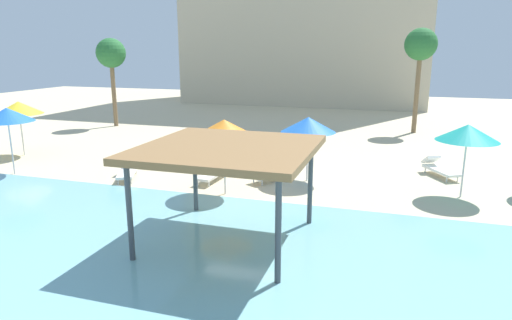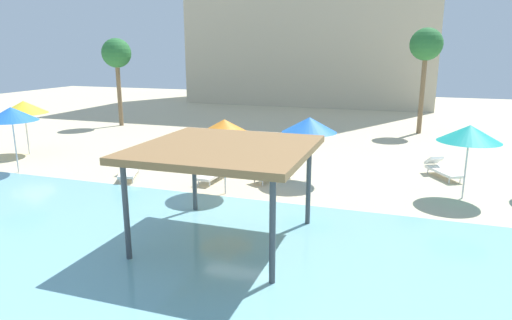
{
  "view_description": "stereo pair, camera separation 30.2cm",
  "coord_description": "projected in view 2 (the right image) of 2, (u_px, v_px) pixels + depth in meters",
  "views": [
    {
      "loc": [
        4.68,
        -12.27,
        4.99
      ],
      "look_at": [
        0.2,
        2.0,
        1.3
      ],
      "focal_mm": 31.43,
      "sensor_mm": 36.0,
      "label": 1
    },
    {
      "loc": [
        4.97,
        -12.17,
        4.99
      ],
      "look_at": [
        0.2,
        2.0,
        1.3
      ],
      "focal_mm": 31.43,
      "sensor_mm": 36.0,
      "label": 2
    }
  ],
  "objects": [
    {
      "name": "palm_tree_2",
      "position": [
        426.0,
        47.0,
        26.3
      ],
      "size": [
        1.9,
        1.9,
        6.25
      ],
      "color": "brown",
      "rests_on": "ground"
    },
    {
      "name": "lounge_chair_4",
      "position": [
        243.0,
        157.0,
        19.97
      ],
      "size": [
        0.66,
        1.91,
        0.74
      ],
      "rotation": [
        0.0,
        0.0,
        -1.6
      ],
      "color": "white",
      "rests_on": "ground"
    },
    {
      "name": "beach_umbrella_blue_5",
      "position": [
        309.0,
        125.0,
        16.98
      ],
      "size": [
        2.1,
        2.1,
        2.51
      ],
      "color": "silver",
      "rests_on": "ground"
    },
    {
      "name": "palm_tree_0",
      "position": [
        117.0,
        55.0,
        29.23
      ],
      "size": [
        1.9,
        1.9,
        5.73
      ],
      "color": "brown",
      "rests_on": "ground"
    },
    {
      "name": "shade_pavilion",
      "position": [
        225.0,
        151.0,
        11.46
      ],
      "size": [
        4.33,
        4.33,
        2.62
      ],
      "color": "#42474C",
      "rests_on": "ground"
    },
    {
      "name": "lounge_chair_2",
      "position": [
        441.0,
        169.0,
        18.01
      ],
      "size": [
        1.48,
        1.94,
        0.74
      ],
      "rotation": [
        0.0,
        0.0,
        -1.04
      ],
      "color": "white",
      "rests_on": "ground"
    },
    {
      "name": "ground_plane",
      "position": [
        230.0,
        215.0,
        13.94
      ],
      "size": [
        80.0,
        80.0,
        0.0
      ],
      "primitive_type": "plane",
      "color": "beige"
    },
    {
      "name": "lounge_chair_3",
      "position": [
        276.0,
        172.0,
        17.55
      ],
      "size": [
        1.48,
        1.94,
        0.74
      ],
      "rotation": [
        0.0,
        0.0,
        -2.1
      ],
      "color": "white",
      "rests_on": "ground"
    },
    {
      "name": "lounge_chair_1",
      "position": [
        130.0,
        169.0,
        17.96
      ],
      "size": [
        1.34,
        1.97,
        0.74
      ],
      "rotation": [
        0.0,
        0.0,
        -1.14
      ],
      "color": "white",
      "rests_on": "ground"
    },
    {
      "name": "lagoon_water",
      "position": [
        133.0,
        301.0,
        9.1
      ],
      "size": [
        44.0,
        13.5,
        0.04
      ],
      "primitive_type": "cube",
      "color": "#7AB7C1",
      "rests_on": "ground"
    },
    {
      "name": "beach_umbrella_yellow_6",
      "position": [
        24.0,
        107.0,
        21.45
      ],
      "size": [
        2.17,
        2.17,
        2.61
      ],
      "color": "silver",
      "rests_on": "ground"
    },
    {
      "name": "beach_umbrella_teal_2",
      "position": [
        470.0,
        134.0,
        14.93
      ],
      "size": [
        2.06,
        2.06,
        2.56
      ],
      "color": "silver",
      "rests_on": "ground"
    },
    {
      "name": "lounge_chair_0",
      "position": [
        215.0,
        172.0,
        17.61
      ],
      "size": [
        0.72,
        1.93,
        0.74
      ],
      "rotation": [
        0.0,
        0.0,
        -1.64
      ],
      "color": "white",
      "rests_on": "ground"
    },
    {
      "name": "beach_umbrella_orange_3",
      "position": [
        224.0,
        127.0,
        15.39
      ],
      "size": [
        1.96,
        1.96,
        2.67
      ],
      "color": "silver",
      "rests_on": "ground"
    },
    {
      "name": "beach_umbrella_blue_4",
      "position": [
        11.0,
        114.0,
        18.14
      ],
      "size": [
        2.05,
        2.05,
        2.74
      ],
      "color": "silver",
      "rests_on": "ground"
    }
  ]
}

